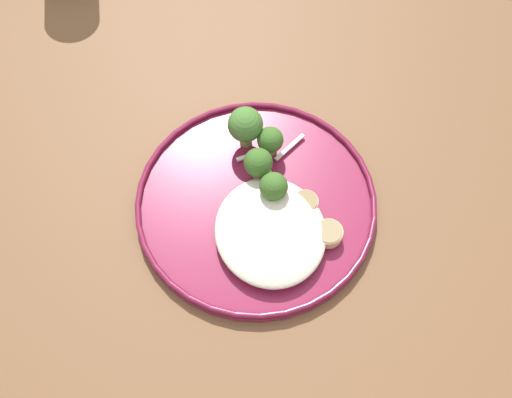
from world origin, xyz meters
The scene contains 18 objects.
ground centered at (0.00, 0.00, 0.00)m, with size 6.00×6.00×0.00m, color #665B51.
wooden_dining_table centered at (0.00, 0.00, 0.66)m, with size 1.40×1.00×0.74m.
dinner_plate centered at (0.04, 0.03, 0.75)m, with size 0.29×0.29×0.02m.
noodle_bed centered at (-0.01, 0.03, 0.76)m, with size 0.14×0.13×0.03m.
seared_scallop_tiny_bay centered at (0.01, 0.06, 0.76)m, with size 0.03×0.03×0.01m.
seared_scallop_front_small centered at (-0.05, 0.04, 0.76)m, with size 0.03×0.03×0.01m.
seared_scallop_large_seared centered at (-0.02, -0.04, 0.76)m, with size 0.03×0.03×0.01m.
seared_scallop_left_edge centered at (-0.01, 0.02, 0.76)m, with size 0.03×0.03×0.01m.
seared_scallop_on_noodles centered at (0.02, -0.02, 0.76)m, with size 0.03×0.03×0.02m.
seared_scallop_right_edge centered at (-0.02, -0.02, 0.76)m, with size 0.04×0.04×0.01m.
seared_scallop_tilted_round centered at (0.05, 0.03, 0.76)m, with size 0.03×0.03×0.01m.
broccoli_floret_center_pile centered at (0.13, 0.03, 0.79)m, with size 0.04×0.04×0.06m.
broccoli_floret_beside_noodles centered at (0.07, 0.02, 0.78)m, with size 0.04×0.04×0.05m.
broccoli_floret_right_tilted centered at (0.10, 0.00, 0.78)m, with size 0.03×0.03×0.05m.
broccoli_floret_rear_charred centered at (0.04, 0.01, 0.78)m, with size 0.03×0.03×0.05m.
onion_sliver_pale_crescent centered at (0.10, -0.02, 0.75)m, with size 0.05×0.01×0.00m, color silver.
onion_sliver_long_sliver centered at (0.10, 0.02, 0.75)m, with size 0.05×0.01×0.00m, color silver.
onion_sliver_short_strip centered at (0.09, 0.01, 0.75)m, with size 0.04×0.01×0.00m, color silver.
Camera 1 is at (-0.31, 0.12, 1.45)m, focal length 45.95 mm.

